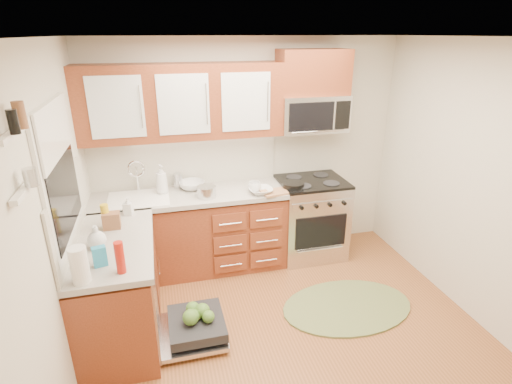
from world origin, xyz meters
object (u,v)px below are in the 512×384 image
object	(u,v)px
skillet	(293,185)
dishwasher	(192,328)
stock_pot	(207,192)
cutting_board	(276,192)
sink	(140,210)
upper_cabinets	(182,102)
microwave	(312,113)
bowl_b	(192,185)
cup	(254,187)
rug	(347,306)
paper_towel_roll	(79,265)
range	(310,218)
bowl_a	(261,191)

from	to	relation	value
skillet	dishwasher	bearing A→B (deg)	-141.57
stock_pot	cutting_board	distance (m)	0.74
sink	dishwasher	distance (m)	1.38
upper_cabinets	skillet	xyz separation A→B (m)	(1.12, -0.28, -0.90)
microwave	bowl_b	size ratio (longest dim) A/B	2.74
stock_pot	cutting_board	bearing A→B (deg)	-5.63
dishwasher	stock_pot	bearing A→B (deg)	73.02
sink	cup	world-z (taller)	cup
rug	stock_pot	bearing A→B (deg)	141.99
stock_pot	bowl_b	bearing A→B (deg)	114.50
stock_pot	paper_towel_roll	world-z (taller)	paper_towel_roll
rug	range	bearing A→B (deg)	89.09
range	bowl_a	xyz separation A→B (m)	(-0.66, -0.18, 0.48)
microwave	cutting_board	xyz separation A→B (m)	(-0.50, -0.33, -0.76)
upper_cabinets	bowl_b	xyz separation A→B (m)	(0.04, -0.01, -0.91)
dishwasher	bowl_b	world-z (taller)	bowl_b
range	rug	distance (m)	1.19
sink	stock_pot	xyz separation A→B (m)	(0.69, -0.13, 0.18)
bowl_b	paper_towel_roll	bearing A→B (deg)	-120.10
upper_cabinets	sink	world-z (taller)	upper_cabinets
microwave	stock_pot	size ratio (longest dim) A/B	3.81
cutting_board	paper_towel_roll	distance (m)	2.17
rug	bowl_a	size ratio (longest dim) A/B	5.22
range	stock_pot	bearing A→B (deg)	-173.66
microwave	rug	world-z (taller)	microwave
dishwasher	bowl_a	bearing A→B (deg)	47.29
dishwasher	paper_towel_roll	world-z (taller)	paper_towel_roll
upper_cabinets	microwave	distance (m)	1.42
dishwasher	stock_pot	world-z (taller)	stock_pot
upper_cabinets	bowl_a	distance (m)	1.23
dishwasher	microwave	bearing A→B (deg)	39.07
skillet	cutting_board	size ratio (longest dim) A/B	0.80
cup	stock_pot	bearing A→B (deg)	-176.96
range	paper_towel_roll	xyz separation A→B (m)	(-2.28, -1.45, 0.58)
dishwasher	skillet	distance (m)	1.83
microwave	rug	xyz separation A→B (m)	(-0.02, -1.21, -1.69)
paper_towel_roll	sink	bearing A→B (deg)	76.33
cutting_board	skillet	bearing A→B (deg)	19.91
upper_cabinets	cup	size ratio (longest dim) A/B	14.86
bowl_b	bowl_a	bearing A→B (deg)	-24.32
dishwasher	cup	xyz separation A→B (m)	(0.83, 1.02, 0.88)
cup	bowl_b	bearing A→B (deg)	159.24
upper_cabinets	microwave	bearing A→B (deg)	-1.02
dishwasher	stock_pot	distance (m)	1.36
cutting_board	paper_towel_roll	xyz separation A→B (m)	(-1.78, -1.24, 0.12)
range	cutting_board	world-z (taller)	range
sink	paper_towel_roll	size ratio (longest dim) A/B	2.32
rug	cutting_board	world-z (taller)	cutting_board
microwave	upper_cabinets	bearing A→B (deg)	178.98
bowl_b	cup	xyz separation A→B (m)	(0.65, -0.25, 0.01)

